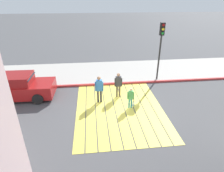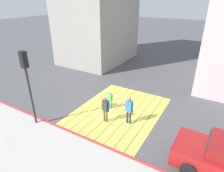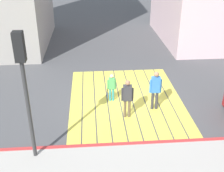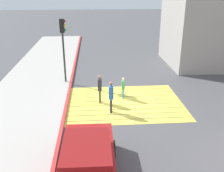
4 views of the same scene
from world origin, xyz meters
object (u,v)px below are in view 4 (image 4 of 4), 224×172
object	(u,v)px
car_parked_near_curb	(87,164)
pedestrian_child_with_racket	(123,87)
pedestrian_adult_lead	(111,95)
traffic_light_corner	(63,38)
pedestrian_adult_trailing	(100,87)

from	to	relation	value
car_parked_near_curb	pedestrian_child_with_racket	bearing A→B (deg)	73.73
car_parked_near_curb	pedestrian_adult_lead	world-z (taller)	pedestrian_adult_lead
pedestrian_child_with_racket	traffic_light_corner	bearing A→B (deg)	142.06
pedestrian_adult_lead	pedestrian_child_with_racket	xyz separation A→B (m)	(0.83, 1.73, -0.27)
traffic_light_corner	pedestrian_adult_trailing	distance (m)	4.46
traffic_light_corner	pedestrian_adult_lead	distance (m)	5.64
pedestrian_adult_lead	car_parked_near_curb	bearing A→B (deg)	-102.79
car_parked_near_curb	pedestrian_adult_lead	size ratio (longest dim) A/B	2.54
traffic_light_corner	pedestrian_adult_lead	world-z (taller)	traffic_light_corner
traffic_light_corner	pedestrian_child_with_racket	bearing A→B (deg)	-37.94
car_parked_near_curb	pedestrian_adult_lead	bearing A→B (deg)	77.21
car_parked_near_curb	traffic_light_corner	xyz separation A→B (m)	(-1.58, 9.50, 2.30)
traffic_light_corner	car_parked_near_curb	bearing A→B (deg)	-80.57
traffic_light_corner	pedestrian_adult_trailing	xyz separation A→B (m)	(2.19, -3.28, -2.09)
traffic_light_corner	pedestrian_adult_lead	bearing A→B (deg)	-58.89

